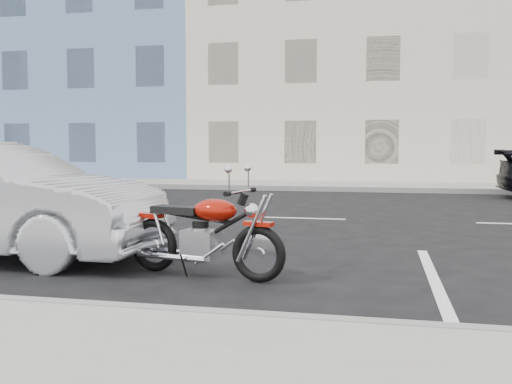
# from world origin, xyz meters

# --- Properties ---
(ground) EXTENTS (120.00, 120.00, 0.00)m
(ground) POSITION_xyz_m (0.00, 0.00, 0.00)
(ground) COLOR black
(ground) RESTS_ON ground
(sidewalk_far) EXTENTS (80.00, 3.40, 0.15)m
(sidewalk_far) POSITION_xyz_m (-5.00, 8.70, 0.07)
(sidewalk_far) COLOR gray
(sidewalk_far) RESTS_ON ground
(curb_far) EXTENTS (80.00, 0.12, 0.16)m
(curb_far) POSITION_xyz_m (-5.00, 7.00, 0.08)
(curb_far) COLOR gray
(curb_far) RESTS_ON ground
(bldg_blue) EXTENTS (12.00, 12.00, 13.00)m
(bldg_blue) POSITION_xyz_m (-14.00, 16.30, 6.50)
(bldg_blue) COLOR #637FA9
(bldg_blue) RESTS_ON ground
(bldg_cream) EXTENTS (12.00, 12.00, 11.50)m
(bldg_cream) POSITION_xyz_m (-2.00, 16.30, 5.75)
(bldg_cream) COLOR beige
(bldg_cream) RESTS_ON ground
(motorcycle) EXTENTS (1.87, 0.73, 0.95)m
(motorcycle) POSITION_xyz_m (-1.76, -5.42, 0.43)
(motorcycle) COLOR black
(motorcycle) RESTS_ON ground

